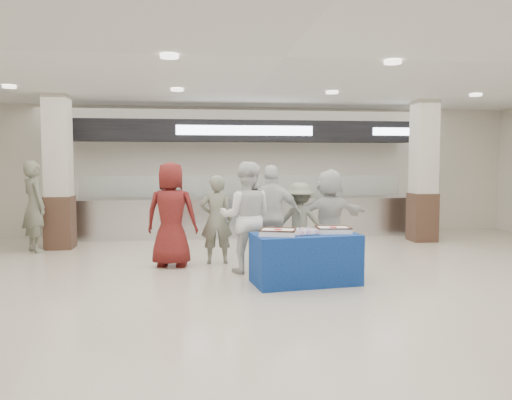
{
  "coord_description": "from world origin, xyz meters",
  "views": [
    {
      "loc": [
        -1.2,
        -6.62,
        1.82
      ],
      "look_at": [
        -0.18,
        1.6,
        1.18
      ],
      "focal_mm": 35.0,
      "sensor_mm": 36.0,
      "label": 1
    }
  ],
  "objects": [
    {
      "name": "ground",
      "position": [
        0.0,
        0.0,
        0.0
      ],
      "size": [
        14.0,
        14.0,
        0.0
      ],
      "primitive_type": "plane",
      "color": "beige",
      "rests_on": "ground"
    },
    {
      "name": "serving_line",
      "position": [
        0.0,
        5.4,
        1.16
      ],
      "size": [
        8.7,
        0.85,
        2.8
      ],
      "color": "silver",
      "rests_on": "ground"
    },
    {
      "name": "column_left",
      "position": [
        -4.0,
        4.2,
        1.53
      ],
      "size": [
        0.55,
        0.55,
        3.2
      ],
      "color": "#3A251A",
      "rests_on": "ground"
    },
    {
      "name": "column_right",
      "position": [
        4.0,
        4.2,
        1.53
      ],
      "size": [
        0.55,
        0.55,
        3.2
      ],
      "color": "#3A251A",
      "rests_on": "ground"
    },
    {
      "name": "display_table",
      "position": [
        0.44,
        0.59,
        0.38
      ],
      "size": [
        1.64,
        0.97,
        0.75
      ],
      "primitive_type": "cube",
      "rotation": [
        0.0,
        0.0,
        0.13
      ],
      "color": "navy",
      "rests_on": "ground"
    },
    {
      "name": "sheet_cake_left",
      "position": [
        0.01,
        0.49,
        0.8
      ],
      "size": [
        0.6,
        0.52,
        0.1
      ],
      "color": "white",
      "rests_on": "display_table"
    },
    {
      "name": "sheet_cake_right",
      "position": [
        0.88,
        0.65,
        0.8
      ],
      "size": [
        0.52,
        0.42,
        0.1
      ],
      "color": "white",
      "rests_on": "display_table"
    },
    {
      "name": "cupcake_tray",
      "position": [
        0.43,
        0.58,
        0.78
      ],
      "size": [
        0.49,
        0.42,
        0.07
      ],
      "color": "silver",
      "rests_on": "display_table"
    },
    {
      "name": "civilian_maroon",
      "position": [
        -1.59,
        2.07,
        0.91
      ],
      "size": [
        0.98,
        0.73,
        1.82
      ],
      "primitive_type": "imported",
      "rotation": [
        0.0,
        0.0,
        2.96
      ],
      "color": "maroon",
      "rests_on": "ground"
    },
    {
      "name": "soldier_a",
      "position": [
        -0.81,
        2.24,
        0.79
      ],
      "size": [
        0.59,
        0.4,
        1.58
      ],
      "primitive_type": "imported",
      "rotation": [
        0.0,
        0.0,
        3.11
      ],
      "color": "#656B5B",
      "rests_on": "ground"
    },
    {
      "name": "chef_tall",
      "position": [
        -0.35,
        1.48,
        0.91
      ],
      "size": [
        0.98,
        0.82,
        1.82
      ],
      "primitive_type": "imported",
      "rotation": [
        0.0,
        0.0,
        2.98
      ],
      "color": "white",
      "rests_on": "ground"
    },
    {
      "name": "chef_short",
      "position": [
        0.14,
        1.9,
        0.88
      ],
      "size": [
        1.06,
        0.5,
        1.77
      ],
      "primitive_type": "imported",
      "rotation": [
        0.0,
        0.0,
        3.07
      ],
      "color": "white",
      "rests_on": "ground"
    },
    {
      "name": "soldier_b",
      "position": [
        0.67,
        2.08,
        0.72
      ],
      "size": [
        1.04,
        0.76,
        1.45
      ],
      "primitive_type": "imported",
      "rotation": [
        0.0,
        0.0,
        2.89
      ],
      "color": "#656B5B",
      "rests_on": "ground"
    },
    {
      "name": "civilian_white",
      "position": [
        1.21,
        2.09,
        0.85
      ],
      "size": [
        1.63,
        0.76,
        1.69
      ],
      "primitive_type": "imported",
      "rotation": [
        0.0,
        0.0,
        3.31
      ],
      "color": "silver",
      "rests_on": "ground"
    },
    {
      "name": "soldier_bg",
      "position": [
        -4.4,
        3.86,
        0.92
      ],
      "size": [
        0.76,
        0.8,
        1.85
      ],
      "primitive_type": "imported",
      "rotation": [
        0.0,
        0.0,
        2.23
      ],
      "color": "#656B5B",
      "rests_on": "ground"
    }
  ]
}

